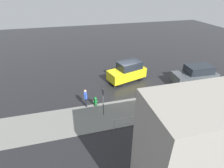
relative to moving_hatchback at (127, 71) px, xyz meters
The scene contains 8 objects.
ground_plane 1.29m from the moving_hatchback, 83.00° to the left, with size 60.00×60.00×0.00m, color black.
kerb_strip 5.08m from the moving_hatchback, 88.89° to the left, with size 24.00×3.20×0.04m, color slate.
moving_hatchback is the anchor object (origin of this frame).
parked_sedan 6.75m from the moving_hatchback, 159.05° to the left, with size 4.37×1.93×1.98m.
fire_hydrant 5.34m from the moving_hatchback, 41.30° to the left, with size 0.42×0.31×0.80m.
pedestrian 5.87m from the moving_hatchback, 36.13° to the left, with size 0.26×0.57×1.62m.
metal_railing 6.84m from the moving_hatchback, 99.05° to the left, with size 8.68×0.04×1.05m.
sign_post 6.10m from the moving_hatchback, 53.62° to the left, with size 0.07×0.44×2.40m.
Camera 1 is at (5.54, 14.50, 8.86)m, focal length 28.00 mm.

